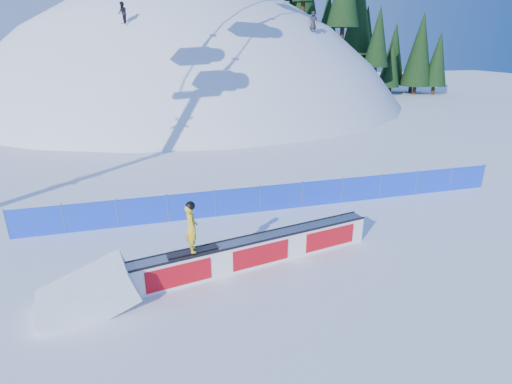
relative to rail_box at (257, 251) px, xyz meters
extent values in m
plane|color=white|center=(2.32, -0.22, -0.51)|extent=(160.00, 160.00, 0.00)
sphere|color=white|center=(2.32, 41.78, -18.51)|extent=(64.00, 64.00, 64.00)
cylinder|color=#322014|center=(15.67, 42.05, 11.17)|extent=(0.50, 0.50, 1.40)
cylinder|color=#322014|center=(19.28, 43.77, 9.16)|extent=(0.50, 0.50, 1.40)
cylinder|color=#322014|center=(19.76, 42.74, 8.90)|extent=(0.50, 0.50, 1.40)
cylinder|color=#322014|center=(21.97, 39.35, 7.23)|extent=(0.50, 0.50, 1.40)
cylinder|color=#322014|center=(23.31, 36.12, 5.58)|extent=(0.50, 0.50, 1.40)
cone|color=black|center=(23.31, 36.12, 10.68)|extent=(3.96, 3.96, 9.01)
cylinder|color=#322014|center=(24.05, 36.25, 4.92)|extent=(0.50, 0.50, 1.40)
cone|color=black|center=(24.05, 36.25, 8.76)|extent=(2.85, 2.85, 6.47)
cylinder|color=#322014|center=(26.60, 42.28, 2.94)|extent=(0.50, 0.50, 1.40)
cone|color=black|center=(26.60, 42.28, 6.63)|extent=(2.72, 2.72, 6.19)
cylinder|color=#322014|center=(27.22, 40.69, 2.16)|extent=(0.50, 0.50, 1.40)
cone|color=black|center=(27.22, 40.69, 6.45)|extent=(3.25, 3.25, 7.38)
cylinder|color=#322014|center=(29.36, 43.40, 0.09)|extent=(0.50, 0.50, 1.40)
cone|color=black|center=(29.36, 43.40, 5.57)|extent=(4.29, 4.29, 9.75)
cylinder|color=#322014|center=(32.03, 36.23, 0.09)|extent=(0.50, 0.50, 1.40)
cone|color=black|center=(32.03, 36.23, 5.47)|extent=(4.20, 4.20, 9.54)
cylinder|color=#322014|center=(32.88, 45.67, 0.09)|extent=(0.50, 0.50, 1.40)
cone|color=black|center=(32.88, 45.67, 3.79)|extent=(2.73, 2.73, 6.20)
cylinder|color=#322014|center=(35.98, 44.60, 0.09)|extent=(0.50, 0.50, 1.40)
cone|color=black|center=(35.98, 44.60, 5.44)|extent=(4.18, 4.18, 9.50)
cylinder|color=#322014|center=(38.15, 44.00, 0.09)|extent=(0.50, 0.50, 1.40)
cone|color=black|center=(38.15, 44.00, 5.56)|extent=(4.28, 4.28, 9.73)
cube|color=blue|center=(2.32, 4.28, 0.09)|extent=(22.00, 0.03, 1.20)
cylinder|color=#435379|center=(-8.68, 4.28, 0.14)|extent=(0.05, 0.05, 1.30)
cylinder|color=#435379|center=(-6.68, 4.28, 0.14)|extent=(0.05, 0.05, 1.30)
cylinder|color=#435379|center=(-4.68, 4.28, 0.14)|extent=(0.05, 0.05, 1.30)
cylinder|color=#435379|center=(-2.68, 4.28, 0.14)|extent=(0.05, 0.05, 1.30)
cylinder|color=#435379|center=(-0.68, 4.28, 0.14)|extent=(0.05, 0.05, 1.30)
cylinder|color=#435379|center=(1.32, 4.28, 0.14)|extent=(0.05, 0.05, 1.30)
cylinder|color=#435379|center=(3.32, 4.28, 0.14)|extent=(0.05, 0.05, 1.30)
cylinder|color=#435379|center=(5.32, 4.28, 0.14)|extent=(0.05, 0.05, 1.30)
cylinder|color=#435379|center=(7.32, 4.28, 0.14)|extent=(0.05, 0.05, 1.30)
cylinder|color=#435379|center=(9.32, 4.28, 0.14)|extent=(0.05, 0.05, 1.30)
cylinder|color=#435379|center=(11.32, 4.28, 0.14)|extent=(0.05, 0.05, 1.30)
cylinder|color=#435379|center=(13.32, 4.28, 0.14)|extent=(0.05, 0.05, 1.30)
cube|color=white|center=(0.00, 0.00, -0.02)|extent=(8.52, 2.11, 0.96)
cube|color=#9397A1|center=(0.00, 0.00, 0.48)|extent=(8.45, 2.12, 0.04)
cube|color=black|center=(0.05, -0.28, 0.49)|extent=(8.43, 1.61, 0.06)
cube|color=black|center=(-0.05, 0.28, 0.49)|extent=(8.43, 1.61, 0.06)
cube|color=red|center=(0.05, -0.27, -0.02)|extent=(8.01, 1.52, 0.72)
cube|color=red|center=(-0.05, 0.27, -0.02)|extent=(8.01, 1.52, 0.72)
cube|color=black|center=(-2.19, -0.41, 0.54)|extent=(1.63, 0.58, 0.03)
imported|color=yellow|center=(-2.19, -0.41, 1.33)|extent=(0.41, 0.59, 1.55)
sphere|color=black|center=(-2.19, -0.41, 2.05)|extent=(0.29, 0.29, 0.29)
imported|color=black|center=(-4.21, 24.99, 8.77)|extent=(0.85, 0.96, 1.65)
imported|color=black|center=(12.98, 26.72, 8.46)|extent=(0.91, 0.70, 1.65)
camera|label=1|loc=(-3.22, -11.43, 6.61)|focal=28.00mm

